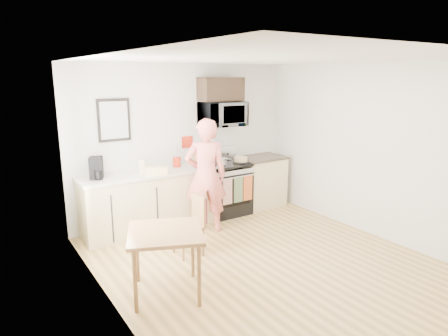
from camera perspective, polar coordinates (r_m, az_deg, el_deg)
floor at (r=5.40m, az=6.35°, el=-13.50°), size 4.60×4.60×0.00m
back_wall at (r=6.85m, az=-5.70°, el=3.70°), size 4.00×0.04×2.60m
left_wall at (r=4.02m, az=-15.81°, el=-3.49°), size 0.04×4.60×2.60m
right_wall at (r=6.41m, az=20.62°, el=2.26°), size 0.04×4.60×2.60m
ceiling at (r=4.84m, az=7.15°, el=15.23°), size 4.00×4.60×0.04m
window at (r=4.72m, az=-18.53°, el=1.89°), size 0.06×1.40×1.50m
cabinet_left at (r=6.45m, az=-10.60°, el=-4.82°), size 2.10×0.60×0.90m
countertop_left at (r=6.33m, az=-10.78°, el=-0.77°), size 2.14×0.64×0.04m
cabinet_right at (r=7.55m, az=5.19°, el=-2.02°), size 0.84×0.60×0.90m
countertop_right at (r=7.44m, az=5.27°, el=1.48°), size 0.88×0.64×0.04m
range at (r=7.08m, az=0.22°, el=-3.10°), size 0.76×0.70×1.16m
microwave at (r=6.91m, az=-0.26°, el=7.70°), size 0.76×0.51×0.42m
upper_cabinet at (r=6.93m, az=-0.47°, el=11.19°), size 0.76×0.35×0.40m
wall_art at (r=6.31m, az=-15.45°, el=6.61°), size 0.50×0.04×0.65m
wall_trivet at (r=6.86m, az=-5.27°, el=3.72°), size 0.20×0.02×0.20m
person at (r=6.16m, az=-2.62°, el=-1.16°), size 0.77×0.65×1.79m
dining_table at (r=4.50m, az=-8.38°, el=-9.92°), size 0.91×0.91×0.75m
chair at (r=5.50m, az=-4.08°, el=-6.86°), size 0.40×0.36×0.83m
knife_block at (r=6.75m, az=-3.83°, el=1.37°), size 0.13×0.15×0.21m
utensil_crock at (r=6.60m, az=-6.78°, el=1.53°), size 0.13×0.13×0.39m
fruit_bowl at (r=6.40m, az=-11.07°, el=-0.12°), size 0.20×0.20×0.09m
milk_carton at (r=6.25m, az=-11.63°, el=0.26°), size 0.11×0.11×0.22m
coffee_maker at (r=6.08m, az=-17.76°, el=-0.08°), size 0.25×0.30×0.32m
bread_bag at (r=6.13m, az=-9.67°, el=-0.40°), size 0.37×0.27×0.12m
cake at (r=6.99m, az=2.41°, el=1.19°), size 0.28×0.28×0.09m
kettle at (r=6.86m, az=-2.01°, el=1.48°), size 0.20×0.20×0.25m
pot at (r=6.81m, az=-0.44°, el=0.97°), size 0.22×0.36×0.11m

